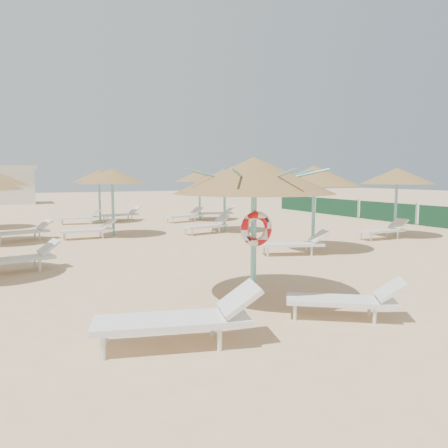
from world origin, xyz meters
name	(u,v)px	position (x,y,z in m)	size (l,w,h in m)	color
ground	(244,305)	(0.00, 0.00, 0.00)	(120.00, 120.00, 0.00)	#D6B282
main_palapa	(254,176)	(0.37, 0.31, 2.39)	(3.07, 3.07, 2.75)	#68B5B4
lounger_main_a	(183,318)	(-1.70, -1.31, 0.41)	(2.44, 1.27, 0.85)	white
lounger_main_b	(348,299)	(1.22, -1.41, 0.33)	(1.92, 1.56, 0.70)	white
palapa_field	(151,178)	(1.18, 9.84, 2.31)	(18.38, 14.47, 2.72)	#68B5B4
windbreak_fence	(387,212)	(14.00, 9.96, 0.50)	(0.08, 19.84, 1.10)	#18482D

